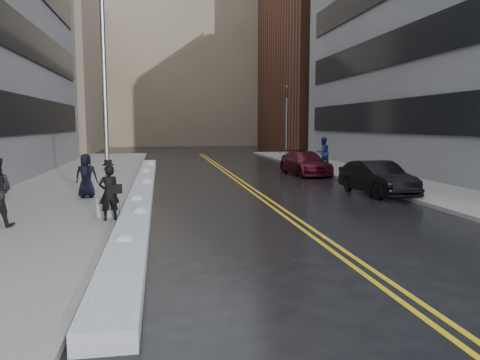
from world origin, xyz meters
name	(u,v)px	position (x,y,z in m)	size (l,w,h in m)	color
ground	(221,231)	(0.00, 0.00, 0.00)	(160.00, 160.00, 0.00)	black
sidewalk_west	(73,187)	(-5.75, 10.00, 0.07)	(5.50, 50.00, 0.15)	gray
sidewalk_east	(383,180)	(10.00, 10.00, 0.07)	(4.00, 50.00, 0.15)	gray
lane_line_left	(241,185)	(2.35, 10.00, 0.00)	(0.12, 50.00, 0.01)	gold
lane_line_right	(247,184)	(2.65, 10.00, 0.00)	(0.12, 50.00, 0.01)	gold
snow_ridge	(143,189)	(-2.45, 8.00, 0.17)	(0.90, 30.00, 0.34)	silver
building_west_far	(34,71)	(-15.50, 44.00, 9.00)	(14.00, 22.00, 18.00)	gray
building_east_far	(332,32)	(19.00, 42.00, 14.00)	(14.00, 20.00, 28.00)	#562D21
building_far	(183,72)	(2.00, 60.00, 11.00)	(36.00, 16.00, 22.00)	gray
lamppost	(106,140)	(-3.30, 2.00, 2.53)	(0.65, 0.65, 7.62)	gray
fire_hydrant	(366,172)	(9.00, 10.00, 0.55)	(0.26, 0.26, 0.73)	maroon
traffic_signal	(286,120)	(8.50, 24.00, 3.40)	(0.16, 0.20, 6.00)	gray
pedestrian_fedora	(109,193)	(-3.20, 1.33, 0.98)	(0.60, 0.40, 1.66)	black
pedestrian_c	(86,176)	(-4.54, 6.01, 1.02)	(0.85, 0.55, 1.74)	black
pedestrian_east	(323,152)	(9.05, 16.74, 1.16)	(0.98, 0.77, 2.02)	navy
car_black	(377,178)	(7.50, 5.62, 0.73)	(1.54, 4.42, 1.46)	black
car_maroon	(305,163)	(6.99, 14.14, 0.71)	(1.99, 4.90, 1.42)	#470B19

